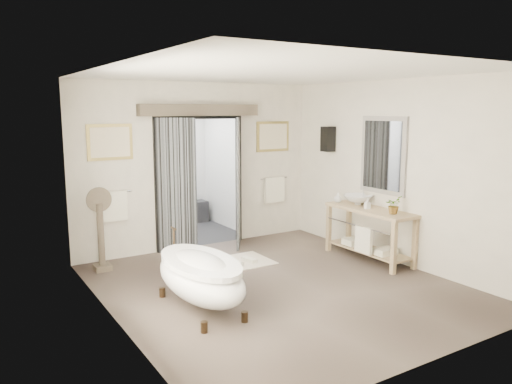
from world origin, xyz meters
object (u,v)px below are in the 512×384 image
(vanity, at_px, (369,230))
(rug, at_px, (234,263))
(clawfoot_tub, at_px, (200,276))
(basin, at_px, (358,200))

(vanity, xyz_separation_m, rug, (-1.97, 0.99, -0.50))
(clawfoot_tub, relative_size, rug, 1.47)
(rug, xyz_separation_m, basin, (2.05, -0.62, 0.93))
(vanity, distance_m, rug, 2.25)
(rug, bearing_deg, basin, -16.96)
(rug, bearing_deg, vanity, -26.68)
(basin, bearing_deg, clawfoot_tub, 168.12)
(clawfoot_tub, height_order, rug, clawfoot_tub)
(clawfoot_tub, distance_m, basin, 3.41)
(vanity, bearing_deg, basin, 77.06)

